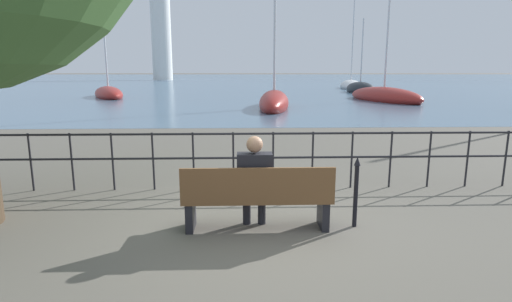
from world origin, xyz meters
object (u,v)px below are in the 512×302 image
at_px(closed_umbrella, 356,188).
at_px(harbor_lighthouse, 161,34).
at_px(sailboat_0, 274,102).
at_px(sailboat_1, 360,89).
at_px(seated_person_left, 255,178).
at_px(park_bench, 257,199).
at_px(sailboat_2, 109,94).
at_px(sailboat_3, 351,86).
at_px(sailboat_4, 384,97).

xyz_separation_m(closed_umbrella, harbor_lighthouse, (-21.28, 97.38, 10.68)).
bearing_deg(closed_umbrella, sailboat_0, 88.88).
bearing_deg(sailboat_1, seated_person_left, -113.37).
bearing_deg(harbor_lighthouse, park_bench, -78.44).
bearing_deg(seated_person_left, park_bench, -64.07).
xyz_separation_m(sailboat_0, sailboat_2, (-12.97, 10.09, -0.05)).
distance_m(closed_umbrella, sailboat_3, 47.28).
bearing_deg(closed_umbrella, sailboat_1, 73.48).
height_order(park_bench, sailboat_1, sailboat_1).
xyz_separation_m(seated_person_left, sailboat_2, (-11.22, 28.58, -0.41)).
bearing_deg(seated_person_left, sailboat_3, 73.30).
distance_m(seated_person_left, sailboat_2, 30.71).
height_order(park_bench, seated_person_left, seated_person_left).
relative_size(seated_person_left, harbor_lighthouse, 0.05).
distance_m(park_bench, seated_person_left, 0.28).
bearing_deg(seated_person_left, harbor_lighthouse, 101.54).
distance_m(sailboat_0, sailboat_3, 29.66).
bearing_deg(sailboat_2, sailboat_4, -37.16).
distance_m(seated_person_left, sailboat_4, 26.06).
height_order(sailboat_0, sailboat_3, sailboat_3).
bearing_deg(sailboat_0, park_bench, -89.19).
relative_size(sailboat_1, sailboat_3, 0.68).
bearing_deg(sailboat_1, sailboat_0, -125.53).
bearing_deg(sailboat_0, harbor_lighthouse, 111.42).
relative_size(seated_person_left, sailboat_0, 0.12).
bearing_deg(seated_person_left, sailboat_2, 111.44).
bearing_deg(park_bench, sailboat_1, 71.54).
bearing_deg(park_bench, harbor_lighthouse, 101.56).
bearing_deg(park_bench, seated_person_left, 115.93).
bearing_deg(sailboat_2, park_bench, -93.53).
xyz_separation_m(sailboat_1, sailboat_2, (-23.21, -7.14, -0.04)).
bearing_deg(seated_person_left, sailboat_0, 84.59).
bearing_deg(sailboat_4, seated_person_left, -125.16).
bearing_deg(closed_umbrella, sailboat_2, 113.81).
height_order(sailboat_4, harbor_lighthouse, harbor_lighthouse).
bearing_deg(sailboat_3, harbor_lighthouse, 131.83).
distance_m(seated_person_left, sailboat_0, 18.58).
height_order(closed_umbrella, sailboat_2, sailboat_2).
xyz_separation_m(sailboat_0, harbor_lighthouse, (-21.64, 78.89, 10.88)).
bearing_deg(sailboat_0, sailboat_4, 38.70).
height_order(sailboat_2, harbor_lighthouse, harbor_lighthouse).
bearing_deg(harbor_lighthouse, sailboat_4, -67.67).
xyz_separation_m(park_bench, sailboat_0, (1.71, 18.57, -0.10)).
xyz_separation_m(closed_umbrella, sailboat_4, (8.88, 23.95, -0.24)).
bearing_deg(sailboat_3, sailboat_4, -90.14).
height_order(sailboat_1, sailboat_3, sailboat_3).
height_order(park_bench, sailboat_2, sailboat_2).
bearing_deg(sailboat_3, closed_umbrella, -96.25).
xyz_separation_m(sailboat_0, sailboat_3, (11.95, 27.15, 0.00)).
bearing_deg(sailboat_0, closed_umbrella, -85.04).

